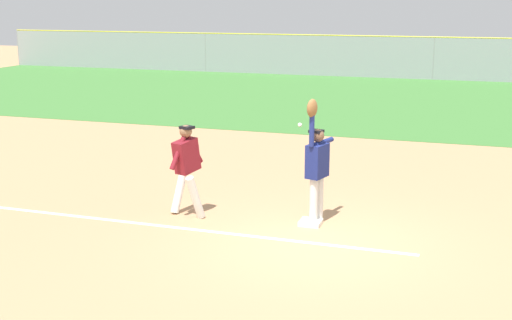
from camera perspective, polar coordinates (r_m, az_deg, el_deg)
name	(u,v)px	position (r m, az deg, el deg)	size (l,w,h in m)	color
ground_plane	(317,242)	(11.65, 5.04, -6.73)	(78.32, 78.32, 0.00)	tan
outfield_grass	(417,102)	(27.86, 13.08, 4.70)	(48.51, 15.76, 0.01)	#3D7533
chalk_foul_line	(88,217)	(13.21, -13.63, -4.62)	(12.00, 0.10, 0.01)	white
first_base	(311,222)	(12.48, 4.51, -5.15)	(0.38, 0.38, 0.08)	white
fielder	(317,163)	(12.29, 5.02, -0.22)	(0.37, 0.89, 2.28)	silver
runner	(187,164)	(12.74, -5.74, -0.32)	(0.76, 0.82, 1.72)	white
baseball	(300,125)	(12.40, 3.63, 2.91)	(0.07, 0.07, 0.07)	white
outfield_fence	(434,58)	(35.55, 14.41, 8.12)	(48.59, 0.08, 2.12)	#93999E
parked_car_blue	(322,55)	(41.41, 5.45, 8.60)	(4.52, 2.36, 1.25)	#23389E
parked_car_white	(425,58)	(40.41, 13.75, 8.17)	(4.50, 2.31, 1.25)	white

